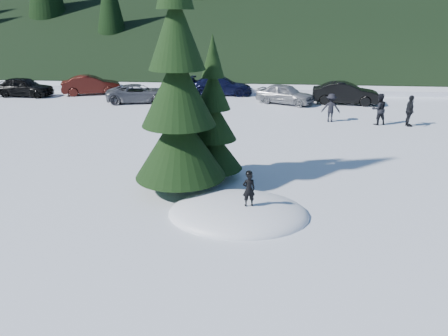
# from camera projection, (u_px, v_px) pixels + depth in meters

# --- Properties ---
(ground) EXTENTS (200.00, 200.00, 0.00)m
(ground) POSITION_uv_depth(u_px,v_px,m) (239.00, 214.00, 13.85)
(ground) COLOR white
(ground) RESTS_ON ground
(snow_mound) EXTENTS (4.48, 3.52, 0.96)m
(snow_mound) POSITION_uv_depth(u_px,v_px,m) (239.00, 214.00, 13.85)
(snow_mound) COLOR white
(snow_mound) RESTS_ON ground
(spruce_tall) EXTENTS (3.20, 3.20, 8.60)m
(spruce_tall) POSITION_uv_depth(u_px,v_px,m) (178.00, 99.00, 14.65)
(spruce_tall) COLOR #311D10
(spruce_tall) RESTS_ON ground
(spruce_short) EXTENTS (2.20, 2.20, 5.37)m
(spruce_short) POSITION_uv_depth(u_px,v_px,m) (213.00, 125.00, 16.27)
(spruce_short) COLOR #311D10
(spruce_short) RESTS_ON ground
(child_skier) EXTENTS (0.44, 0.35, 1.06)m
(child_skier) POSITION_uv_depth(u_px,v_px,m) (249.00, 189.00, 13.15)
(child_skier) COLOR black
(child_skier) RESTS_ON snow_mound
(adult_0) EXTENTS (1.03, 0.90, 1.79)m
(adult_0) POSITION_uv_depth(u_px,v_px,m) (379.00, 109.00, 24.84)
(adult_0) COLOR black
(adult_0) RESTS_ON ground
(adult_1) EXTENTS (0.46, 1.04, 1.76)m
(adult_1) POSITION_uv_depth(u_px,v_px,m) (410.00, 111.00, 24.48)
(adult_1) COLOR black
(adult_1) RESTS_ON ground
(adult_2) EXTENTS (1.14, 0.75, 1.64)m
(adult_2) POSITION_uv_depth(u_px,v_px,m) (331.00, 108.00, 25.57)
(adult_2) COLOR black
(adult_2) RESTS_ON ground
(car_0) EXTENTS (4.42, 1.90, 1.49)m
(car_0) POSITION_uv_depth(u_px,v_px,m) (24.00, 87.00, 33.51)
(car_0) COLOR black
(car_0) RESTS_ON ground
(car_1) EXTENTS (4.76, 3.09, 1.48)m
(car_1) POSITION_uv_depth(u_px,v_px,m) (91.00, 85.00, 34.37)
(car_1) COLOR #340D09
(car_1) RESTS_ON ground
(car_2) EXTENTS (5.00, 3.21, 1.28)m
(car_2) POSITION_uv_depth(u_px,v_px,m) (139.00, 93.00, 31.31)
(car_2) COLOR #505058
(car_2) RESTS_ON ground
(car_3) EXTENTS (4.93, 2.09, 1.42)m
(car_3) POSITION_uv_depth(u_px,v_px,m) (221.00, 86.00, 34.26)
(car_3) COLOR black
(car_3) RESTS_ON ground
(car_4) EXTENTS (4.41, 3.22, 1.40)m
(car_4) POSITION_uv_depth(u_px,v_px,m) (285.00, 94.00, 30.74)
(car_4) COLOR gray
(car_4) RESTS_ON ground
(car_5) EXTENTS (4.76, 2.11, 1.52)m
(car_5) POSITION_uv_depth(u_px,v_px,m) (346.00, 93.00, 30.67)
(car_5) COLOR black
(car_5) RESTS_ON ground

